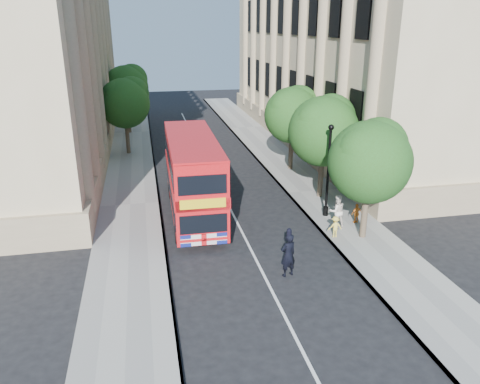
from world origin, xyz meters
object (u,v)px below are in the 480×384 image
police_constable (288,255)px  box_van (189,173)px  double_decker_bus (193,175)px  lamp_post (328,175)px  woman_pedestrian (337,211)px

police_constable → box_van: bearing=-92.9°
double_decker_bus → police_constable: 8.25m
lamp_post → police_constable: (-4.00, -5.75, -1.53)m
lamp_post → double_decker_bus: bearing=166.5°
double_decker_bus → police_constable: (3.18, -7.48, -1.46)m
police_constable → woman_pedestrian: size_ratio=1.08×
lamp_post → box_van: 9.03m
lamp_post → box_van: bearing=141.6°
woman_pedestrian → box_van: bearing=-47.4°
lamp_post → woman_pedestrian: lamp_post is taller
police_constable → double_decker_bus: bearing=-84.8°
box_van → police_constable: (3.01, -11.31, -0.38)m
lamp_post → woman_pedestrian: size_ratio=2.83×
box_van → woman_pedestrian: box_van is taller
box_van → police_constable: box_van is taller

